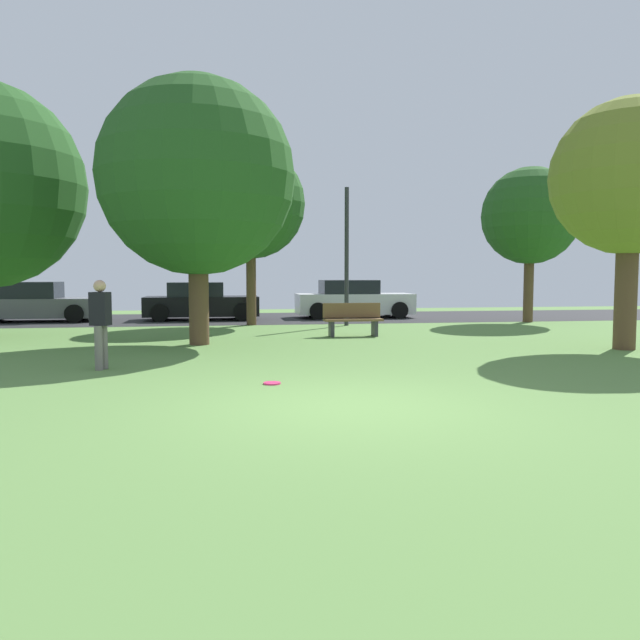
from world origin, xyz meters
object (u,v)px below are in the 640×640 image
(parked_car_grey, at_px, (34,304))
(parked_car_black, at_px, (201,303))
(oak_tree_left, at_px, (251,204))
(oak_tree_center, at_px, (530,216))
(oak_tree_right, at_px, (197,177))
(frisbee_disc, at_px, (272,383))
(street_lamp_post, at_px, (347,257))
(person_catcher, at_px, (101,321))
(parked_car_white, at_px, (353,300))
(maple_tree_near, at_px, (630,178))
(park_bench, at_px, (353,319))

(parked_car_grey, xyz_separation_m, parked_car_black, (5.83, 0.01, -0.00))
(oak_tree_left, bearing_deg, oak_tree_center, -1.57)
(oak_tree_right, xyz_separation_m, frisbee_disc, (1.29, -5.62, -3.96))
(parked_car_grey, distance_m, street_lamp_post, 11.31)
(person_catcher, xyz_separation_m, parked_car_white, (7.17, 12.17, -0.20))
(street_lamp_post, bearing_deg, oak_tree_right, -133.54)
(oak_tree_center, xyz_separation_m, parked_car_black, (-11.45, 2.98, -3.07))
(frisbee_disc, relative_size, parked_car_black, 0.07)
(maple_tree_near, distance_m, oak_tree_center, 7.94)
(oak_tree_center, distance_m, parked_car_black, 12.22)
(oak_tree_center, distance_m, park_bench, 8.77)
(maple_tree_near, relative_size, street_lamp_post, 1.24)
(person_catcher, height_order, frisbee_disc, person_catcher)
(oak_tree_right, height_order, parked_car_black, oak_tree_right)
(parked_car_black, bearing_deg, oak_tree_center, -14.60)
(oak_tree_center, bearing_deg, street_lamp_post, -176.14)
(maple_tree_near, distance_m, parked_car_grey, 19.14)
(parked_car_white, distance_m, park_bench, 7.26)
(oak_tree_center, height_order, oak_tree_left, oak_tree_left)
(oak_tree_left, xyz_separation_m, frisbee_disc, (-0.22, -11.17, -3.96))
(oak_tree_center, relative_size, parked_car_black, 1.30)
(oak_tree_right, relative_size, person_catcher, 3.98)
(maple_tree_near, relative_size, park_bench, 3.48)
(frisbee_disc, relative_size, parked_car_grey, 0.06)
(oak_tree_left, bearing_deg, parked_car_black, 122.70)
(maple_tree_near, xyz_separation_m, frisbee_disc, (-8.19, -3.16, -3.79))
(frisbee_disc, height_order, street_lamp_post, street_lamp_post)
(oak_tree_left, bearing_deg, frisbee_disc, -91.11)
(parked_car_black, distance_m, park_bench, 8.11)
(maple_tree_near, bearing_deg, parked_car_grey, 145.42)
(parked_car_black, height_order, park_bench, parked_car_black)
(oak_tree_center, distance_m, parked_car_grey, 17.80)
(park_bench, relative_size, street_lamp_post, 0.36)
(maple_tree_near, relative_size, parked_car_grey, 1.30)
(maple_tree_near, height_order, street_lamp_post, maple_tree_near)
(oak_tree_left, xyz_separation_m, person_catcher, (-3.08, -9.23, -3.11))
(parked_car_black, distance_m, parked_car_white, 5.83)
(parked_car_black, bearing_deg, maple_tree_near, -47.83)
(oak_tree_right, distance_m, frisbee_disc, 7.00)
(oak_tree_right, height_order, street_lamp_post, oak_tree_right)
(parked_car_black, bearing_deg, frisbee_disc, -83.73)
(person_catcher, relative_size, park_bench, 0.99)
(oak_tree_right, height_order, park_bench, oak_tree_right)
(person_catcher, xyz_separation_m, parked_car_grey, (-4.49, 11.94, -0.23))
(parked_car_black, xyz_separation_m, park_bench, (4.29, -6.87, -0.17))
(person_catcher, bearing_deg, parked_car_black, 104.96)
(frisbee_disc, bearing_deg, maple_tree_near, 21.09)
(maple_tree_near, height_order, oak_tree_center, maple_tree_near)
(parked_car_grey, bearing_deg, oak_tree_left, -19.66)
(maple_tree_near, relative_size, frisbee_disc, 20.60)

